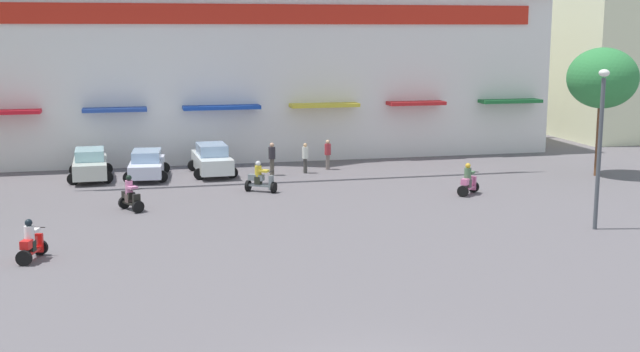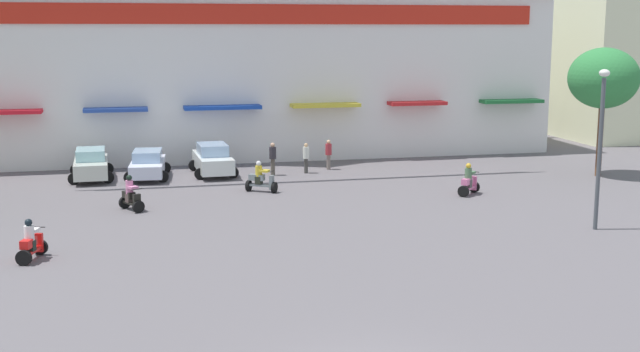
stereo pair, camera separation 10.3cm
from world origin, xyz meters
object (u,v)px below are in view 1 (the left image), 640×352
object	(u,v)px
parked_car_2	(212,159)
parked_car_1	(147,164)
scooter_rider_0	(260,179)
pedestrian_3	(272,157)
scooter_rider_1	(468,182)
scooter_rider_3	(131,196)
streetlamp_near	(600,136)
pedestrian_4	(305,156)
parked_car_0	(90,164)
pedestrian_2	(328,153)
scooter_rider_5	(31,243)
plaza_tree_1	(602,79)

from	to	relation	value
parked_car_2	parked_car_1	bearing A→B (deg)	-174.25
parked_car_1	scooter_rider_0	distance (m)	7.05
parked_car_1	pedestrian_3	bearing A→B (deg)	-5.51
scooter_rider_1	scooter_rider_3	xyz separation A→B (m)	(-15.23, 0.13, 0.00)
scooter_rider_3	streetlamp_near	distance (m)	19.07
parked_car_2	scooter_rider_3	world-z (taller)	parked_car_2
pedestrian_3	pedestrian_4	bearing A→B (deg)	7.94
parked_car_2	scooter_rider_1	distance (m)	13.64
pedestrian_4	streetlamp_near	world-z (taller)	streetlamp_near
parked_car_0	streetlamp_near	xyz separation A→B (m)	(19.25, -15.34, 2.82)
pedestrian_2	parked_car_2	bearing A→B (deg)	-178.72
scooter_rider_5	streetlamp_near	xyz separation A→B (m)	(20.57, -0.38, 3.02)
parked_car_2	scooter_rider_5	world-z (taller)	parked_car_2
plaza_tree_1	pedestrian_2	world-z (taller)	plaza_tree_1
scooter_rider_0	scooter_rider_1	world-z (taller)	scooter_rider_1
scooter_rider_1	scooter_rider_5	bearing A→B (deg)	-159.53
parked_car_1	parked_car_2	bearing A→B (deg)	5.75
pedestrian_2	streetlamp_near	bearing A→B (deg)	-66.42
plaza_tree_1	pedestrian_4	size ratio (longest dim) A/B	4.12
plaza_tree_1	scooter_rider_3	world-z (taller)	plaza_tree_1
parked_car_2	pedestrian_3	world-z (taller)	pedestrian_3
parked_car_2	pedestrian_3	bearing A→B (deg)	-17.48
parked_car_2	scooter_rider_5	xyz separation A→B (m)	(-7.50, -14.97, -0.22)
scooter_rider_5	plaza_tree_1	bearing A→B (deg)	20.35
scooter_rider_1	scooter_rider_3	size ratio (longest dim) A/B	0.99
scooter_rider_1	streetlamp_near	world-z (taller)	streetlamp_near
plaza_tree_1	scooter_rider_0	world-z (taller)	plaza_tree_1
scooter_rider_0	streetlamp_near	world-z (taller)	streetlamp_near
parked_car_0	parked_car_1	size ratio (longest dim) A/B	0.99
scooter_rider_5	streetlamp_near	bearing A→B (deg)	-1.06
scooter_rider_0	scooter_rider_1	bearing A→B (deg)	-17.14
scooter_rider_5	pedestrian_2	world-z (taller)	pedestrian_2
pedestrian_2	parked_car_1	bearing A→B (deg)	-177.16
parked_car_2	scooter_rider_0	distance (m)	5.50
plaza_tree_1	scooter_rider_3	bearing A→B (deg)	-172.80
scooter_rider_0	scooter_rider_3	size ratio (longest dim) A/B	0.99
scooter_rider_1	parked_car_1	bearing A→B (deg)	151.69
plaza_tree_1	pedestrian_2	size ratio (longest dim) A/B	4.06
plaza_tree_1	scooter_rider_1	size ratio (longest dim) A/B	4.43
streetlamp_near	scooter_rider_1	bearing A→B (deg)	105.96
scooter_rider_3	pedestrian_4	distance (m)	11.65
scooter_rider_0	pedestrian_2	world-z (taller)	pedestrian_2
parked_car_1	pedestrian_2	bearing A→B (deg)	2.84
scooter_rider_1	scooter_rider_0	bearing A→B (deg)	162.86
plaza_tree_1	pedestrian_2	bearing A→B (deg)	159.08
plaza_tree_1	scooter_rider_5	xyz separation A→B (m)	(-27.08, -10.04, -4.47)
parked_car_0	scooter_rider_5	bearing A→B (deg)	-95.02
plaza_tree_1	parked_car_2	world-z (taller)	plaza_tree_1
scooter_rider_1	pedestrian_4	distance (m)	9.58
parked_car_1	pedestrian_2	size ratio (longest dim) A/B	2.68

